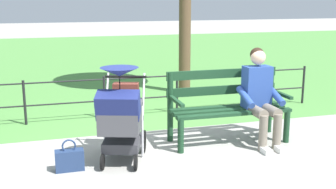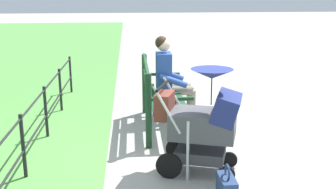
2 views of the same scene
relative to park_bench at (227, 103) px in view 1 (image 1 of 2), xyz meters
The scene contains 7 objects.
ground_plane 1.00m from the park_bench, ahead, with size 60.00×60.00×0.00m, color #9E9B93.
grass_lawn 8.74m from the park_bench, 84.49° to the right, with size 40.00×16.00×0.01m, color #518E42.
park_bench is the anchor object (origin of this frame).
person_on_bench 0.47m from the park_bench, 149.58° to the left, with size 0.53×0.74×1.28m.
stroller 1.56m from the park_bench, 13.92° to the left, with size 0.74×0.99×1.15m.
handbag 2.23m from the park_bench, 12.85° to the left, with size 0.32×0.14×0.37m.
park_fence 1.74m from the park_bench, 61.16° to the right, with size 6.15×0.04×0.70m.
Camera 1 is at (1.50, 5.04, 1.92)m, focal length 45.56 mm.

